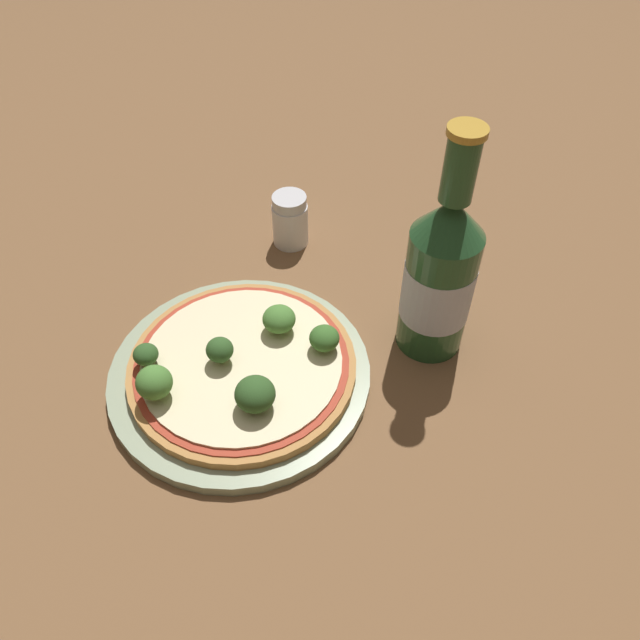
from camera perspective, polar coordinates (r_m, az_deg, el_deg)
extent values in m
plane|color=brown|center=(0.61, -8.69, -5.27)|extent=(3.00, 3.00, 0.00)
cylinder|color=#93A384|center=(0.60, -7.31, -4.95)|extent=(0.25, 0.25, 0.01)
cylinder|color=#B77F42|center=(0.59, -7.11, -4.38)|extent=(0.21, 0.21, 0.01)
cylinder|color=#A83823|center=(0.59, -7.16, -4.02)|extent=(0.20, 0.20, 0.00)
cylinder|color=beige|center=(0.59, -7.17, -3.95)|extent=(0.19, 0.19, 0.00)
cylinder|color=#89A866|center=(0.59, -15.54, -3.90)|extent=(0.01, 0.01, 0.01)
ellipsoid|color=#2D5123|center=(0.59, -15.71, -3.35)|extent=(0.02, 0.02, 0.02)
cylinder|color=#89A866|center=(0.55, -5.86, -7.53)|extent=(0.01, 0.01, 0.01)
ellipsoid|color=#2D5123|center=(0.54, -5.96, -6.75)|extent=(0.04, 0.04, 0.03)
cylinder|color=#89A866|center=(0.60, -3.72, -0.62)|extent=(0.01, 0.01, 0.01)
ellipsoid|color=#477A33|center=(0.60, -3.77, 0.09)|extent=(0.03, 0.03, 0.02)
cylinder|color=#89A866|center=(0.59, 0.39, -2.33)|extent=(0.01, 0.01, 0.01)
ellipsoid|color=#386628|center=(0.58, 0.40, -1.67)|extent=(0.03, 0.03, 0.02)
cylinder|color=#89A866|center=(0.59, -8.85, -3.08)|extent=(0.01, 0.01, 0.01)
ellipsoid|color=#2D5123|center=(0.58, -8.97, -2.37)|extent=(0.03, 0.03, 0.02)
cylinder|color=#89A866|center=(0.57, -14.67, -6.35)|extent=(0.01, 0.01, 0.01)
ellipsoid|color=#477A33|center=(0.56, -14.93, -5.54)|extent=(0.03, 0.03, 0.03)
cylinder|color=#234C28|center=(0.59, 10.63, 2.60)|extent=(0.07, 0.07, 0.13)
cylinder|color=#B2BCD1|center=(0.59, 10.67, 2.79)|extent=(0.07, 0.07, 0.06)
cone|color=#234C28|center=(0.54, 11.88, 9.14)|extent=(0.07, 0.07, 0.04)
cylinder|color=#234C28|center=(0.51, 12.71, 13.37)|extent=(0.03, 0.03, 0.06)
cylinder|color=#B7892D|center=(0.49, 13.34, 16.48)|extent=(0.03, 0.03, 0.01)
cylinder|color=silver|center=(0.73, -2.74, 8.74)|extent=(0.04, 0.04, 0.05)
cylinder|color=silver|center=(0.71, -2.83, 10.76)|extent=(0.04, 0.04, 0.01)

